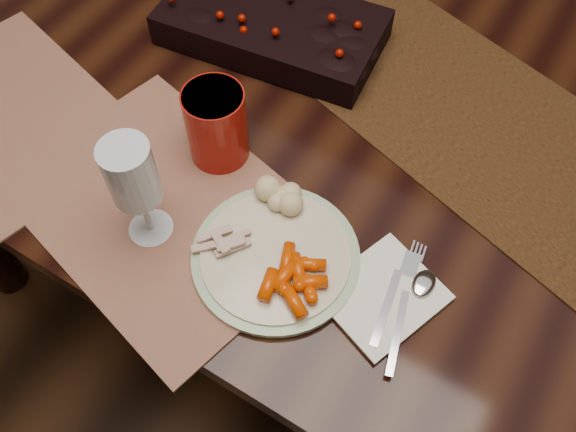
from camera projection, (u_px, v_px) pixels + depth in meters
The scene contains 15 objects.
floor at pixel (347, 302), 1.64m from camera, with size 5.00×5.00×0.00m, color black.
dining_table at pixel (361, 231), 1.32m from camera, with size 1.80×1.00×0.75m, color black.
table_runner at pixel (436, 91), 1.03m from camera, with size 1.60×0.33×0.00m, color #4E320D.
centerpiece at pixel (272, 23), 1.06m from camera, with size 0.38×0.20×0.08m, color black, non-canonical shape.
placemat_main at pixel (164, 209), 0.91m from camera, with size 0.45×0.33×0.00m, color brown.
placemat_second at pixel (6, 116), 1.00m from camera, with size 0.41×0.30×0.00m, color #9C6641.
dinner_plate at pixel (276, 256), 0.85m from camera, with size 0.24×0.24×0.01m, color beige.
baby_carrots at pixel (282, 272), 0.82m from camera, with size 0.11×0.09×0.02m, color #CF3B00, non-canonical shape.
mashed_potatoes at pixel (280, 191), 0.88m from camera, with size 0.07×0.06×0.04m, color beige, non-canonical shape.
turkey_shreds at pixel (222, 241), 0.85m from camera, with size 0.07×0.06×0.02m, color beige, non-canonical shape.
napkin at pixel (383, 295), 0.83m from camera, with size 0.13×0.15×0.01m, color white.
fork at pixel (392, 296), 0.82m from camera, with size 0.02×0.15×0.00m, color #B5B3D2, non-canonical shape.
spoon at pixel (406, 317), 0.81m from camera, with size 0.03×0.15×0.00m, color silver, non-canonical shape.
red_cup at pixel (217, 125), 0.91m from camera, with size 0.09×0.09×0.13m, color #9C140B.
wine_glass at pixel (138, 193), 0.81m from camera, with size 0.07×0.07×0.19m, color silver, non-canonical shape.
Camera 1 is at (0.21, -0.66, 1.52)m, focal length 38.00 mm.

